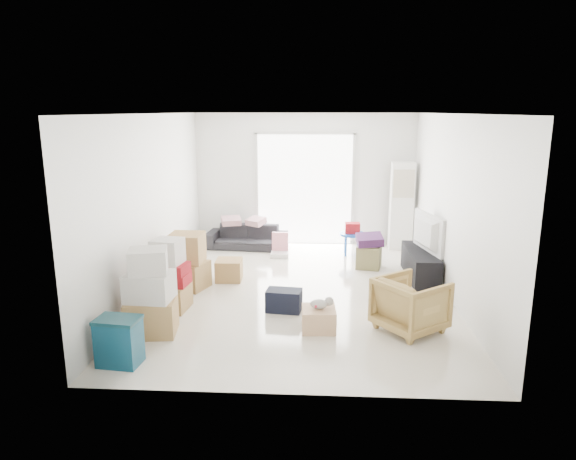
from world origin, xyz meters
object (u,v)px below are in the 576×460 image
at_px(tv_console, 420,264).
at_px(kids_table, 352,232).
at_px(wood_crate, 319,319).
at_px(storage_bins, 119,341).
at_px(television, 421,247).
at_px(ac_tower, 401,206).
at_px(ottoman, 369,257).
at_px(armchair, 411,302).
at_px(sofa, 247,233).

height_order(tv_console, kids_table, kids_table).
bearing_deg(kids_table, wood_crate, -100.41).
distance_m(storage_bins, kids_table, 5.41).
bearing_deg(television, ac_tower, -10.74).
height_order(television, wood_crate, television).
xyz_separation_m(tv_console, ottoman, (-0.80, 0.52, -0.03)).
height_order(ottoman, kids_table, kids_table).
height_order(kids_table, wood_crate, kids_table).
bearing_deg(ottoman, ac_tower, 60.98).
xyz_separation_m(television, wood_crate, (-1.70, -2.20, -0.40)).
distance_m(ac_tower, television, 1.91).
distance_m(tv_console, armchair, 2.23).
relative_size(tv_console, ottoman, 3.45).
bearing_deg(sofa, tv_console, -23.73).
bearing_deg(sofa, kids_table, -5.15).
distance_m(storage_bins, ottoman, 4.88).
distance_m(tv_console, ottoman, 0.96).
bearing_deg(sofa, ac_tower, 7.79).
bearing_deg(ac_tower, storage_bins, -126.90).
distance_m(television, storage_bins, 5.08).
height_order(sofa, storage_bins, sofa).
xyz_separation_m(television, sofa, (-3.16, 1.73, -0.22)).
height_order(sofa, wood_crate, sofa).
xyz_separation_m(tv_console, wood_crate, (-1.70, -2.20, -0.09)).
relative_size(armchair, storage_bins, 1.41).
distance_m(tv_console, wood_crate, 2.78).
xyz_separation_m(ac_tower, tv_console, (0.05, -1.88, -0.64)).
height_order(tv_console, ottoman, tv_console).
distance_m(tv_console, kids_table, 1.73).
distance_m(sofa, wood_crate, 4.19).
bearing_deg(kids_table, tv_console, -52.19).
height_order(ac_tower, storage_bins, ac_tower).
xyz_separation_m(ac_tower, ottoman, (-0.75, -1.36, -0.67)).
xyz_separation_m(armchair, storage_bins, (-3.36, -1.09, -0.11)).
relative_size(ac_tower, sofa, 1.09).
xyz_separation_m(ac_tower, kids_table, (-1.00, -0.53, -0.42)).
bearing_deg(sofa, storage_bins, -93.45).
relative_size(television, storage_bins, 1.99).
relative_size(television, armchair, 1.42).
distance_m(ac_tower, kids_table, 1.21).
bearing_deg(kids_table, ac_tower, 27.80).
height_order(sofa, kids_table, kids_table).
bearing_deg(tv_console, kids_table, 127.81).
bearing_deg(kids_table, armchair, -81.75).
xyz_separation_m(ac_tower, sofa, (-3.11, -0.15, -0.56)).
bearing_deg(tv_console, ac_tower, 91.52).
bearing_deg(sofa, wood_crate, -64.66).
xyz_separation_m(television, armchair, (-0.54, -2.15, -0.16)).
height_order(sofa, armchair, armchair).
relative_size(ac_tower, kids_table, 2.76).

